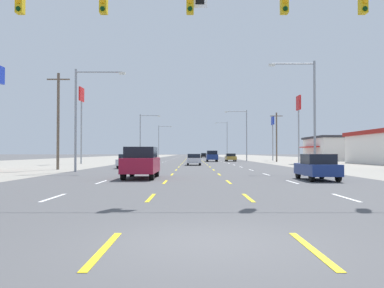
{
  "coord_description": "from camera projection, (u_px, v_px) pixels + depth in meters",
  "views": [
    {
      "loc": [
        -0.27,
        -7.12,
        1.63
      ],
      "look_at": [
        -0.22,
        63.47,
        3.17
      ],
      "focal_mm": 36.72,
      "sensor_mm": 36.0,
      "label": 1
    }
  ],
  "objects": [
    {
      "name": "lot_apron_left",
      "position": [
        60.0,
        161.0,
        73.05
      ],
      "size": [
        28.0,
        440.0,
        0.01
      ],
      "primitive_type": "cube",
      "color": "gray",
      "rests_on": "ground"
    },
    {
      "name": "signal_span_wire",
      "position": [
        197.0,
        52.0,
        16.1
      ],
      "size": [
        27.62,
        0.53,
        9.7
      ],
      "color": "brown",
      "rests_on": "ground"
    },
    {
      "name": "streetlight_left_row_2",
      "position": [
        160.0,
        139.0,
        116.1
      ],
      "size": [
        3.97,
        0.26,
        9.64
      ],
      "color": "gray",
      "rests_on": "ground"
    },
    {
      "name": "hatchback_far_right_nearest",
      "position": [
        317.0,
        167.0,
        23.09
      ],
      "size": [
        1.72,
        3.9,
        1.54
      ],
      "color": "navy",
      "rests_on": "ground"
    },
    {
      "name": "pole_sign_left_row_1",
      "position": [
        81.0,
        106.0,
        57.03
      ],
      "size": [
        0.24,
        2.09,
        11.11
      ],
      "color": "gray",
      "rests_on": "ground"
    },
    {
      "name": "lane_markings",
      "position": [
        193.0,
        158.0,
        111.55
      ],
      "size": [
        10.64,
        227.6,
        0.01
      ],
      "color": "white",
      "rests_on": "ground"
    },
    {
      "name": "ground_plane",
      "position": [
        193.0,
        161.0,
        73.06
      ],
      "size": [
        572.0,
        572.0,
        0.0
      ],
      "primitive_type": "plane",
      "color": "#4C4C4F"
    },
    {
      "name": "pole_sign_right_row_1",
      "position": [
        298.0,
        112.0,
        59.64
      ],
      "size": [
        0.24,
        1.99,
        10.28
      ],
      "color": "gray",
      "rests_on": "ground"
    },
    {
      "name": "sedan_far_right_distant_a",
      "position": [
        213.0,
        155.0,
        128.42
      ],
      "size": [
        1.8,
        4.5,
        1.46
      ],
      "color": "#4C196B",
      "rests_on": "ground"
    },
    {
      "name": "sedan_far_right_farther",
      "position": [
        230.0,
        157.0,
        72.46
      ],
      "size": [
        1.8,
        4.5,
        1.46
      ],
      "color": "#B28C33",
      "rests_on": "ground"
    },
    {
      "name": "streetlight_left_row_0",
      "position": [
        81.0,
        111.0,
        33.27
      ],
      "size": [
        4.31,
        0.26,
        8.73
      ],
      "color": "gray",
      "rests_on": "ground"
    },
    {
      "name": "streetlight_right_row_1",
      "position": [
        244.0,
        131.0,
        74.7
      ],
      "size": [
        4.28,
        0.26,
        9.74
      ],
      "color": "gray",
      "rests_on": "ground"
    },
    {
      "name": "storefront_right_row_2",
      "position": [
        338.0,
        148.0,
        81.25
      ],
      "size": [
        12.41,
        14.28,
        4.96
      ],
      "color": "silver",
      "rests_on": "ground"
    },
    {
      "name": "sedan_far_left_mid",
      "position": [
        128.0,
        161.0,
        41.16
      ],
      "size": [
        1.8,
        4.5,
        1.46
      ],
      "color": "silver",
      "rests_on": "ground"
    },
    {
      "name": "sedan_inner_right_farthest",
      "position": [
        203.0,
        155.0,
        122.85
      ],
      "size": [
        1.8,
        4.5,
        1.46
      ],
      "color": "black",
      "rests_on": "ground"
    },
    {
      "name": "streetlight_right_row_0",
      "position": [
        310.0,
        107.0,
        33.29
      ],
      "size": [
        3.97,
        0.26,
        9.44
      ],
      "color": "gray",
      "rests_on": "ground"
    },
    {
      "name": "streetlight_right_row_2",
      "position": [
        226.0,
        137.0,
        116.12
      ],
      "size": [
        3.69,
        0.26,
        10.73
      ],
      "color": "gray",
      "rests_on": "ground"
    },
    {
      "name": "utility_pole_left_row_0",
      "position": [
        58.0,
        119.0,
        37.59
      ],
      "size": [
        2.2,
        0.26,
        9.27
      ],
      "color": "brown",
      "rests_on": "ground"
    },
    {
      "name": "sedan_inner_right_distant_b",
      "position": [
        203.0,
        155.0,
        133.08
      ],
      "size": [
        1.8,
        4.5,
        1.46
      ],
      "color": "#235B2D",
      "rests_on": "ground"
    },
    {
      "name": "lot_apron_right",
      "position": [
        326.0,
        161.0,
        73.08
      ],
      "size": [
        28.0,
        440.0,
        0.01
      ],
      "primitive_type": "cube",
      "color": "gray",
      "rests_on": "ground"
    },
    {
      "name": "streetlight_left_row_1",
      "position": [
        142.0,
        134.0,
        74.68
      ],
      "size": [
        3.93,
        0.26,
        8.94
      ],
      "color": "gray",
      "rests_on": "ground"
    },
    {
      "name": "suv_inner_left_near",
      "position": [
        141.0,
        162.0,
        24.8
      ],
      "size": [
        1.98,
        4.9,
        1.98
      ],
      "color": "maroon",
      "rests_on": "ground"
    },
    {
      "name": "suv_inner_right_far",
      "position": [
        212.0,
        156.0,
        70.82
      ],
      "size": [
        1.98,
        4.9,
        1.98
      ],
      "color": "navy",
      "rests_on": "ground"
    },
    {
      "name": "sedan_center_turn_midfar",
      "position": [
        194.0,
        159.0,
        50.83
      ],
      "size": [
        1.8,
        4.5,
        1.46
      ],
      "color": "silver",
      "rests_on": "ground"
    },
    {
      "name": "pole_sign_right_row_2",
      "position": [
        272.0,
        127.0,
        80.84
      ],
      "size": [
        0.24,
        2.17,
        9.08
      ],
      "color": "gray",
      "rests_on": "ground"
    },
    {
      "name": "utility_pole_right_row_1",
      "position": [
        276.0,
        136.0,
        68.9
      ],
      "size": [
        2.2,
        0.26,
        8.67
      ],
      "color": "brown",
      "rests_on": "ground"
    }
  ]
}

